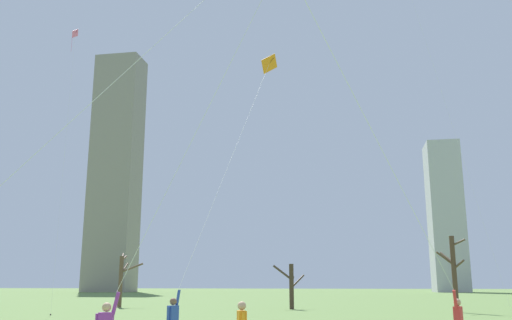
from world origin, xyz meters
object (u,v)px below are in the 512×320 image
kite_flyer_midfield_left_orange (204,237)px  bare_tree_center (291,284)px  kite_flyer_midfield_right_yellow (429,262)px  bare_tree_far_right_edge (454,271)px  bare_tree_rightmost (122,277)px  kite_flyer_midfield_center_red (168,202)px  distant_kite_drifting_right_pink (73,61)px

kite_flyer_midfield_left_orange → bare_tree_center: (0.28, 26.04, -1.78)m
kite_flyer_midfield_left_orange → kite_flyer_midfield_right_yellow: bearing=-24.8°
kite_flyer_midfield_right_yellow → bare_tree_far_right_edge: size_ratio=2.77×
kite_flyer_midfield_right_yellow → bare_tree_far_right_edge: 27.11m
kite_flyer_midfield_left_orange → bare_tree_rightmost: size_ratio=3.18×
kite_flyer_midfield_right_yellow → bare_tree_far_right_edge: bearing=79.0°
kite_flyer_midfield_center_red → distant_kite_drifting_right_pink: (-16.90, 24.68, 15.28)m
kite_flyer_midfield_left_orange → kite_flyer_midfield_center_red: 6.88m
bare_tree_center → bare_tree_rightmost: bearing=176.3°
kite_flyer_midfield_right_yellow → distant_kite_drifting_right_pink: 35.73m
bare_tree_rightmost → kite_flyer_midfield_right_yellow: bearing=-53.9°
bare_tree_rightmost → bare_tree_center: bearing=-3.7°
bare_tree_far_right_edge → bare_tree_center: 12.67m
kite_flyer_midfield_center_red → distant_kite_drifting_right_pink: 33.59m
kite_flyer_midfield_left_orange → bare_tree_rightmost: 30.83m
bare_tree_rightmost → kite_flyer_midfield_center_red: bearing=-65.0°
distant_kite_drifting_right_pink → bare_tree_far_right_edge: 33.35m
distant_kite_drifting_right_pink → bare_tree_far_right_edge: (28.56, 5.32, -16.38)m
distant_kite_drifting_right_pink → bare_tree_rightmost: (1.14, 9.15, -16.66)m
bare_tree_far_right_edge → bare_tree_center: (-12.31, 2.86, -0.95)m
kite_flyer_midfield_center_red → bare_tree_center: size_ratio=5.06×
kite_flyer_midfield_left_orange → bare_tree_far_right_edge: kite_flyer_midfield_left_orange is taller
kite_flyer_midfield_right_yellow → bare_tree_rightmost: 37.69m
kite_flyer_midfield_center_red → bare_tree_rightmost: kite_flyer_midfield_center_red is taller
kite_flyer_midfield_center_red → bare_tree_center: (-0.65, 32.86, -2.05)m
bare_tree_rightmost → bare_tree_center: (15.11, -0.97, -0.67)m
kite_flyer_midfield_center_red → bare_tree_far_right_edge: (11.65, 29.99, -1.10)m
kite_flyer_midfield_left_orange → kite_flyer_midfield_right_yellow: size_ratio=1.00×
bare_tree_center → kite_flyer_midfield_right_yellow: bearing=-76.4°
distant_kite_drifting_right_pink → bare_tree_far_right_edge: bearing=10.5°
kite_flyer_midfield_left_orange → bare_tree_far_right_edge: bearing=61.5°
kite_flyer_midfield_right_yellow → distant_kite_drifting_right_pink: distant_kite_drifting_right_pink is taller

